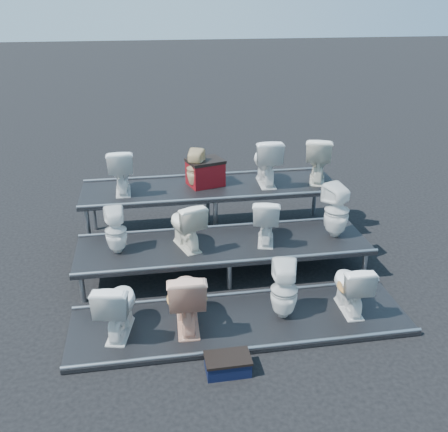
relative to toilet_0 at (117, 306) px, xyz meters
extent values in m
plane|color=black|center=(1.48, 1.30, -0.43)|extent=(80.00, 80.00, 0.00)
cube|color=black|center=(1.48, 0.00, -0.40)|extent=(4.20, 1.20, 0.06)
cube|color=black|center=(1.48, 1.30, -0.20)|extent=(4.20, 1.20, 0.46)
cube|color=black|center=(1.48, 2.60, 0.00)|extent=(4.20, 1.20, 0.86)
imported|color=white|center=(0.00, 0.00, 0.00)|extent=(0.56, 0.80, 0.74)
imported|color=#EAB093|center=(0.81, 0.00, 0.04)|extent=(0.48, 0.81, 0.81)
imported|color=white|center=(2.02, 0.00, 0.00)|extent=(0.40, 0.40, 0.75)
imported|color=white|center=(2.89, 0.00, -0.02)|extent=(0.40, 0.69, 0.69)
imported|color=white|center=(-0.03, 1.30, 0.36)|extent=(0.33, 0.34, 0.65)
imported|color=white|center=(0.94, 1.30, 0.38)|extent=(0.59, 0.77, 0.70)
imported|color=white|center=(2.09, 1.30, 0.37)|extent=(0.54, 0.75, 0.69)
imported|color=white|center=(3.16, 1.30, 0.43)|extent=(0.47, 0.47, 0.80)
imported|color=white|center=(0.05, 2.60, 0.79)|extent=(0.42, 0.72, 0.72)
imported|color=beige|center=(1.23, 2.60, 0.75)|extent=(0.37, 0.38, 0.63)
imported|color=white|center=(2.40, 2.60, 0.82)|extent=(0.47, 0.79, 0.78)
imported|color=white|center=(3.29, 2.60, 0.81)|extent=(0.66, 0.85, 0.77)
cube|color=maroon|center=(1.40, 2.70, 0.62)|extent=(0.64, 0.57, 0.39)
cube|color=black|center=(1.17, -0.83, -0.34)|extent=(0.48, 0.29, 0.17)
camera|label=1|loc=(0.44, -5.04, 3.35)|focal=40.00mm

